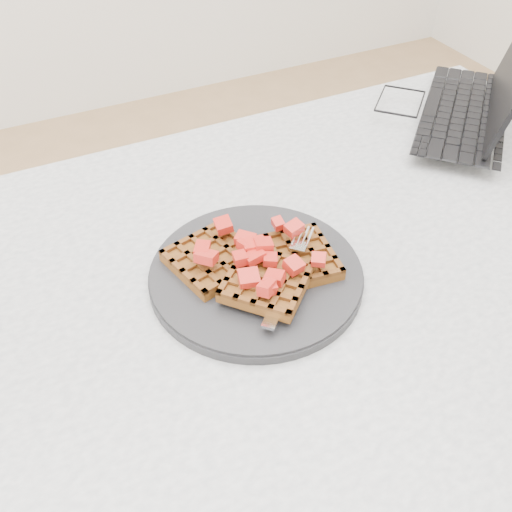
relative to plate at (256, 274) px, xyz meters
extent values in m
plane|color=tan|center=(0.07, -0.01, -0.76)|extent=(4.00, 4.00, 0.00)
cube|color=silver|center=(0.07, -0.01, -0.02)|extent=(1.20, 0.80, 0.03)
cube|color=silver|center=(0.62, 0.34, -0.40)|extent=(0.06, 0.06, 0.72)
cylinder|color=black|center=(0.00, 0.00, 0.00)|extent=(0.28, 0.28, 0.02)
imported|color=black|center=(0.47, 0.23, 0.01)|extent=(0.40, 0.40, 0.03)
camera|label=1|loc=(-0.23, -0.47, 0.51)|focal=40.00mm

